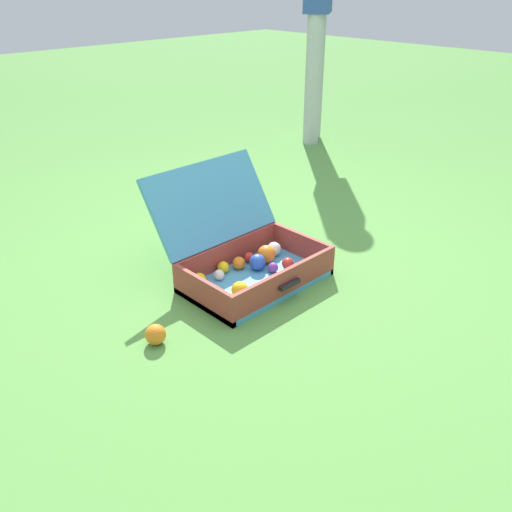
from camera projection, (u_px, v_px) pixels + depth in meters
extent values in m
plane|color=#569342|center=(269.00, 283.00, 2.34)|extent=(16.00, 16.00, 0.00)
cube|color=#4799C6|center=(256.00, 280.00, 2.34)|extent=(0.60, 0.36, 0.03)
cube|color=#9E3D33|center=(203.00, 294.00, 2.13)|extent=(0.02, 0.36, 0.14)
cube|color=#9E3D33|center=(301.00, 248.00, 2.49)|extent=(0.02, 0.36, 0.14)
cube|color=#9E3D33|center=(286.00, 284.00, 2.20)|extent=(0.56, 0.02, 0.14)
cube|color=#9E3D33|center=(229.00, 255.00, 2.42)|extent=(0.56, 0.02, 0.14)
cube|color=#4799C6|center=(211.00, 203.00, 2.39)|extent=(0.60, 0.21, 0.32)
cube|color=black|center=(290.00, 284.00, 2.18)|extent=(0.11, 0.02, 0.02)
sphere|color=yellow|center=(199.00, 279.00, 2.26)|extent=(0.06, 0.06, 0.06)
sphere|color=yellow|center=(223.00, 267.00, 2.36)|extent=(0.05, 0.05, 0.05)
sphere|color=yellow|center=(240.00, 290.00, 2.17)|extent=(0.07, 0.07, 0.07)
sphere|color=red|center=(249.00, 257.00, 2.45)|extent=(0.05, 0.05, 0.05)
sphere|color=purple|center=(273.00, 268.00, 2.36)|extent=(0.05, 0.05, 0.05)
sphere|color=orange|center=(239.00, 263.00, 2.39)|extent=(0.06, 0.06, 0.06)
sphere|color=white|center=(274.00, 249.00, 2.50)|extent=(0.06, 0.06, 0.06)
sphere|color=white|center=(219.00, 275.00, 2.31)|extent=(0.05, 0.05, 0.05)
sphere|color=orange|center=(266.00, 254.00, 2.44)|extent=(0.08, 0.08, 0.08)
sphere|color=blue|center=(257.00, 262.00, 2.38)|extent=(0.07, 0.07, 0.07)
sphere|color=red|center=(287.00, 263.00, 2.39)|extent=(0.05, 0.05, 0.05)
sphere|color=orange|center=(156.00, 334.00, 1.95)|extent=(0.08, 0.08, 0.08)
cylinder|color=#B2B2B7|center=(316.00, 78.00, 4.18)|extent=(0.12, 0.12, 0.92)
cylinder|color=#B2B2B7|center=(313.00, 82.00, 4.03)|extent=(0.12, 0.12, 0.92)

